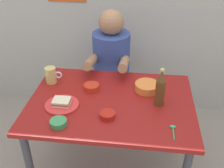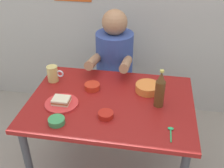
# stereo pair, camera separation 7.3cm
# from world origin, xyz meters

# --- Properties ---
(dining_table) EXTENTS (1.10, 0.80, 0.74)m
(dining_table) POSITION_xyz_m (0.00, 0.00, 0.65)
(dining_table) COLOR maroon
(dining_table) RESTS_ON ground
(stool) EXTENTS (0.34, 0.34, 0.45)m
(stool) POSITION_xyz_m (-0.08, 0.63, 0.35)
(stool) COLOR #4C4C51
(stool) RESTS_ON ground
(person_seated) EXTENTS (0.33, 0.56, 0.72)m
(person_seated) POSITION_xyz_m (-0.08, 0.62, 0.77)
(person_seated) COLOR #33478C
(person_seated) RESTS_ON stool
(plate_orange) EXTENTS (0.22, 0.22, 0.01)m
(plate_orange) POSITION_xyz_m (-0.31, -0.10, 0.75)
(plate_orange) COLOR red
(plate_orange) RESTS_ON dining_table
(sandwich) EXTENTS (0.11, 0.09, 0.04)m
(sandwich) POSITION_xyz_m (-0.31, -0.10, 0.77)
(sandwich) COLOR beige
(sandwich) RESTS_ON plate_orange
(beer_mug) EXTENTS (0.13, 0.08, 0.12)m
(beer_mug) POSITION_xyz_m (-0.47, 0.18, 0.80)
(beer_mug) COLOR #D1BC66
(beer_mug) RESTS_ON dining_table
(beer_bottle) EXTENTS (0.06, 0.06, 0.26)m
(beer_bottle) POSITION_xyz_m (0.32, 0.00, 0.86)
(beer_bottle) COLOR #593819
(beer_bottle) RESTS_ON dining_table
(soup_bowl_orange) EXTENTS (0.17, 0.17, 0.05)m
(soup_bowl_orange) POSITION_xyz_m (0.24, 0.16, 0.77)
(soup_bowl_orange) COLOR orange
(soup_bowl_orange) RESTS_ON dining_table
(sambal_bowl_red) EXTENTS (0.10, 0.10, 0.03)m
(sambal_bowl_red) POSITION_xyz_m (0.00, -0.18, 0.76)
(sambal_bowl_red) COLOR #B21E14
(sambal_bowl_red) RESTS_ON dining_table
(sauce_bowl_chili) EXTENTS (0.11, 0.11, 0.04)m
(sauce_bowl_chili) POSITION_xyz_m (-0.16, 0.12, 0.76)
(sauce_bowl_chili) COLOR red
(sauce_bowl_chili) RESTS_ON dining_table
(dip_bowl_green) EXTENTS (0.10, 0.10, 0.03)m
(dip_bowl_green) POSITION_xyz_m (-0.28, -0.29, 0.76)
(dip_bowl_green) COLOR #388C4C
(dip_bowl_green) RESTS_ON dining_table
(spoon) EXTENTS (0.04, 0.12, 0.01)m
(spoon) POSITION_xyz_m (0.39, -0.25, 0.75)
(spoon) COLOR #26A559
(spoon) RESTS_ON dining_table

